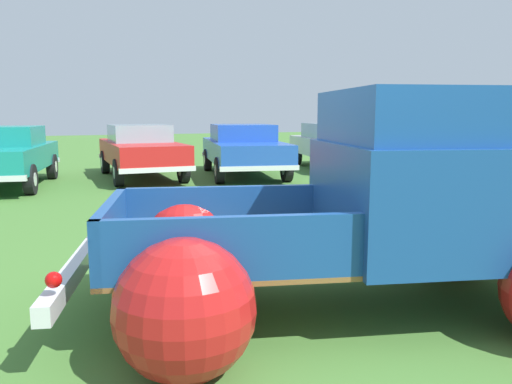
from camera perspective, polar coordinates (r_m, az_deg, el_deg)
name	(u,v)px	position (r m, az deg, el deg)	size (l,w,h in m)	color
ground_plane	(339,309)	(4.65, 9.38, -12.97)	(80.00, 80.00, 0.00)	#477A33
vintage_pickup_truck	(384,225)	(4.56, 14.30, -3.62)	(4.95, 3.62, 1.96)	black
show_car_0	(3,154)	(13.32, -26.77, 3.86)	(2.60, 4.57, 1.43)	black
show_car_1	(140,149)	(14.03, -12.98, 4.78)	(1.82, 4.63, 1.43)	black
show_car_2	(243,148)	(14.13, -1.45, 5.05)	(2.81, 4.95, 1.43)	black
show_car_3	(333,144)	(16.18, 8.75, 5.41)	(2.64, 4.43, 1.43)	black
spectator_0	(395,150)	(10.32, 15.53, 4.57)	(0.54, 0.38, 1.76)	gray
spectator_1	(486,155)	(10.42, 24.63, 3.85)	(0.39, 0.54, 1.68)	navy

